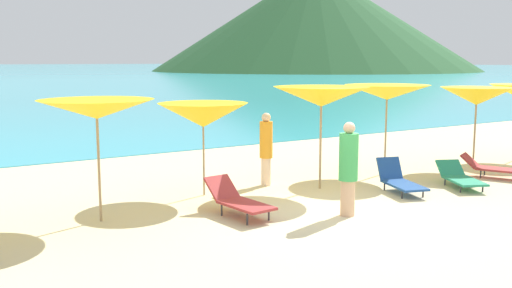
{
  "coord_description": "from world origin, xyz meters",
  "views": [
    {
      "loc": [
        -7.08,
        -8.35,
        2.96
      ],
      "look_at": [
        -0.61,
        1.77,
        1.2
      ],
      "focal_mm": 40.22,
      "sensor_mm": 36.0,
      "label": 1
    }
  ],
  "objects_px": {
    "umbrella_2": "(97,109)",
    "lounge_chair_2": "(238,199)",
    "umbrella_6": "(477,96)",
    "beachgoer_0": "(266,147)",
    "umbrella_3": "(203,115)",
    "umbrella_4": "(321,97)",
    "lounge_chair_0": "(400,180)",
    "beachgoer_1": "(348,167)",
    "lounge_chair_6": "(460,177)",
    "umbrella_5": "(387,92)",
    "lounge_chair_3": "(493,167)"
  },
  "relations": [
    {
      "from": "umbrella_5",
      "to": "lounge_chair_0",
      "type": "relative_size",
      "value": 1.49
    },
    {
      "from": "beachgoer_1",
      "to": "umbrella_2",
      "type": "bearing_deg",
      "value": -170.11
    },
    {
      "from": "lounge_chair_2",
      "to": "lounge_chair_3",
      "type": "relative_size",
      "value": 0.99
    },
    {
      "from": "lounge_chair_0",
      "to": "umbrella_4",
      "type": "bearing_deg",
      "value": 154.02
    },
    {
      "from": "lounge_chair_0",
      "to": "lounge_chair_6",
      "type": "distance_m",
      "value": 1.65
    },
    {
      "from": "lounge_chair_0",
      "to": "lounge_chair_6",
      "type": "relative_size",
      "value": 0.95
    },
    {
      "from": "umbrella_2",
      "to": "umbrella_5",
      "type": "distance_m",
      "value": 7.7
    },
    {
      "from": "umbrella_2",
      "to": "lounge_chair_3",
      "type": "xyz_separation_m",
      "value": [
        9.63,
        -1.46,
        -1.81
      ]
    },
    {
      "from": "beachgoer_0",
      "to": "umbrella_6",
      "type": "bearing_deg",
      "value": 51.24
    },
    {
      "from": "umbrella_3",
      "to": "beachgoer_1",
      "type": "distance_m",
      "value": 3.46
    },
    {
      "from": "umbrella_2",
      "to": "umbrella_3",
      "type": "relative_size",
      "value": 1.13
    },
    {
      "from": "umbrella_3",
      "to": "lounge_chair_3",
      "type": "bearing_deg",
      "value": -17.81
    },
    {
      "from": "umbrella_2",
      "to": "beachgoer_0",
      "type": "bearing_deg",
      "value": 12.03
    },
    {
      "from": "lounge_chair_2",
      "to": "lounge_chair_6",
      "type": "xyz_separation_m",
      "value": [
        5.71,
        -0.64,
        -0.08
      ]
    },
    {
      "from": "umbrella_4",
      "to": "umbrella_6",
      "type": "xyz_separation_m",
      "value": [
        5.24,
        -0.25,
        -0.15
      ]
    },
    {
      "from": "umbrella_5",
      "to": "umbrella_6",
      "type": "xyz_separation_m",
      "value": [
        2.71,
        -0.7,
        -0.15
      ]
    },
    {
      "from": "lounge_chair_2",
      "to": "beachgoer_0",
      "type": "height_order",
      "value": "beachgoer_0"
    },
    {
      "from": "beachgoer_0",
      "to": "beachgoer_1",
      "type": "xyz_separation_m",
      "value": [
        -0.17,
        -3.09,
        0.03
      ]
    },
    {
      "from": "lounge_chair_3",
      "to": "beachgoer_0",
      "type": "xyz_separation_m",
      "value": [
        -5.34,
        2.37,
        0.66
      ]
    },
    {
      "from": "umbrella_6",
      "to": "lounge_chair_2",
      "type": "relative_size",
      "value": 1.34
    },
    {
      "from": "lounge_chair_0",
      "to": "lounge_chair_3",
      "type": "bearing_deg",
      "value": 15.43
    },
    {
      "from": "umbrella_2",
      "to": "umbrella_6",
      "type": "height_order",
      "value": "umbrella_2"
    },
    {
      "from": "umbrella_3",
      "to": "lounge_chair_3",
      "type": "distance_m",
      "value": 7.57
    },
    {
      "from": "umbrella_2",
      "to": "beachgoer_1",
      "type": "relative_size",
      "value": 1.27
    },
    {
      "from": "umbrella_6",
      "to": "lounge_chair_0",
      "type": "relative_size",
      "value": 1.43
    },
    {
      "from": "umbrella_2",
      "to": "beachgoer_1",
      "type": "height_order",
      "value": "umbrella_2"
    },
    {
      "from": "lounge_chair_2",
      "to": "lounge_chair_0",
      "type": "bearing_deg",
      "value": -9.28
    },
    {
      "from": "umbrella_3",
      "to": "lounge_chair_3",
      "type": "relative_size",
      "value": 1.22
    },
    {
      "from": "umbrella_3",
      "to": "umbrella_4",
      "type": "height_order",
      "value": "umbrella_4"
    },
    {
      "from": "beachgoer_1",
      "to": "umbrella_5",
      "type": "bearing_deg",
      "value": 73.5
    },
    {
      "from": "lounge_chair_0",
      "to": "umbrella_6",
      "type": "bearing_deg",
      "value": 32.52
    },
    {
      "from": "lounge_chair_3",
      "to": "lounge_chair_6",
      "type": "distance_m",
      "value": 1.61
    },
    {
      "from": "lounge_chair_2",
      "to": "beachgoer_1",
      "type": "distance_m",
      "value": 2.19
    },
    {
      "from": "umbrella_4",
      "to": "umbrella_5",
      "type": "relative_size",
      "value": 1.01
    },
    {
      "from": "umbrella_2",
      "to": "lounge_chair_2",
      "type": "xyz_separation_m",
      "value": [
        2.34,
        -1.06,
        -1.76
      ]
    },
    {
      "from": "umbrella_3",
      "to": "lounge_chair_0",
      "type": "distance_m",
      "value": 4.66
    },
    {
      "from": "lounge_chair_6",
      "to": "beachgoer_0",
      "type": "xyz_separation_m",
      "value": [
        -3.76,
        2.61,
        0.69
      ]
    },
    {
      "from": "umbrella_4",
      "to": "umbrella_6",
      "type": "height_order",
      "value": "umbrella_4"
    },
    {
      "from": "umbrella_4",
      "to": "beachgoer_0",
      "type": "distance_m",
      "value": 1.77
    },
    {
      "from": "umbrella_3",
      "to": "umbrella_4",
      "type": "bearing_deg",
      "value": -18.33
    },
    {
      "from": "lounge_chair_3",
      "to": "lounge_chair_0",
      "type": "bearing_deg",
      "value": 152.41
    },
    {
      "from": "umbrella_5",
      "to": "umbrella_4",
      "type": "bearing_deg",
      "value": -169.96
    },
    {
      "from": "beachgoer_1",
      "to": "umbrella_3",
      "type": "bearing_deg",
      "value": 155.08
    },
    {
      "from": "beachgoer_1",
      "to": "umbrella_4",
      "type": "bearing_deg",
      "value": 101.67
    },
    {
      "from": "umbrella_6",
      "to": "beachgoer_0",
      "type": "height_order",
      "value": "umbrella_6"
    },
    {
      "from": "umbrella_4",
      "to": "beachgoer_1",
      "type": "bearing_deg",
      "value": -116.09
    },
    {
      "from": "umbrella_6",
      "to": "beachgoer_0",
      "type": "xyz_separation_m",
      "value": [
        -6.11,
        1.21,
        -1.06
      ]
    },
    {
      "from": "umbrella_4",
      "to": "lounge_chair_0",
      "type": "relative_size",
      "value": 1.52
    },
    {
      "from": "umbrella_5",
      "to": "beachgoer_0",
      "type": "distance_m",
      "value": 3.65
    },
    {
      "from": "umbrella_2",
      "to": "lounge_chair_2",
      "type": "bearing_deg",
      "value": -24.34
    }
  ]
}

